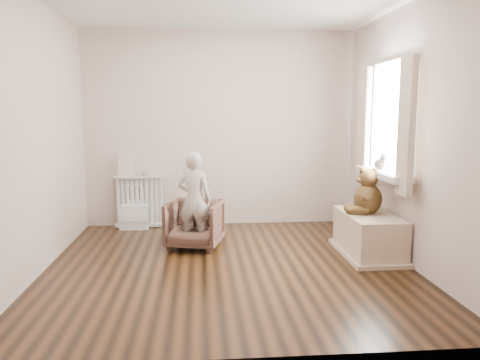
{
  "coord_description": "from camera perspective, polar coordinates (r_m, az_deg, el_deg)",
  "views": [
    {
      "loc": [
        -0.28,
        -4.51,
        1.52
      ],
      "look_at": [
        0.15,
        0.45,
        0.8
      ],
      "focal_mm": 35.0,
      "sensor_mm": 36.0,
      "label": 1
    }
  ],
  "objects": [
    {
      "name": "left_wall",
      "position": [
        4.77,
        -23.63,
        4.9
      ],
      "size": [
        0.02,
        3.6,
        2.6
      ],
      "primitive_type": "cube",
      "color": "beige",
      "rests_on": "ground"
    },
    {
      "name": "toy_bench",
      "position": [
        5.24,
        15.41,
        -6.66
      ],
      "size": [
        0.51,
        0.96,
        0.45
      ],
      "primitive_type": "cube",
      "color": "beige",
      "rests_on": "floor"
    },
    {
      "name": "teddy_bear",
      "position": [
        5.16,
        15.33,
        -1.56
      ],
      "size": [
        0.44,
        0.36,
        0.49
      ],
      "primitive_type": null,
      "rotation": [
        0.0,
        0.0,
        -0.16
      ],
      "color": "#3D2912",
      "rests_on": "toy_bench"
    },
    {
      "name": "armchair",
      "position": [
        5.34,
        -5.55,
        -5.38
      ],
      "size": [
        0.71,
        0.72,
        0.54
      ],
      "primitive_type": "imported",
      "rotation": [
        0.0,
        0.0,
        -0.27
      ],
      "color": "brown",
      "rests_on": "floor"
    },
    {
      "name": "plush_cat",
      "position": [
        5.22,
        16.89,
        2.15
      ],
      "size": [
        0.2,
        0.27,
        0.2
      ],
      "primitive_type": null,
      "rotation": [
        0.0,
        0.0,
        -0.23
      ],
      "color": "gray",
      "rests_on": "window_sill"
    },
    {
      "name": "radiator",
      "position": [
        6.35,
        -12.15,
        -2.22
      ],
      "size": [
        0.65,
        0.12,
        0.69
      ],
      "primitive_type": "cube",
      "color": "silver",
      "rests_on": "floor"
    },
    {
      "name": "paper_doll",
      "position": [
        6.31,
        -13.73,
        1.83
      ],
      "size": [
        0.18,
        0.02,
        0.31
      ],
      "primitive_type": "cube",
      "color": "beige",
      "rests_on": "radiator"
    },
    {
      "name": "toy_vanity",
      "position": [
        6.35,
        -12.73,
        -3.29
      ],
      "size": [
        0.37,
        0.26,
        0.58
      ],
      "primitive_type": "cube",
      "color": "silver",
      "rests_on": "floor"
    },
    {
      "name": "window_sill",
      "position": [
        5.23,
        16.97,
        0.73
      ],
      "size": [
        0.22,
        1.1,
        0.06
      ],
      "primitive_type": "cube",
      "color": "silver",
      "rests_on": "right_wall"
    },
    {
      "name": "right_wall",
      "position": [
        4.97,
        19.86,
        5.2
      ],
      "size": [
        0.02,
        3.6,
        2.6
      ],
      "primitive_type": "cube",
      "color": "beige",
      "rests_on": "ground"
    },
    {
      "name": "window",
      "position": [
        5.23,
        18.16,
        7.05
      ],
      "size": [
        0.03,
        0.9,
        1.1
      ],
      "primitive_type": "cube",
      "color": "white",
      "rests_on": "right_wall"
    },
    {
      "name": "front_wall",
      "position": [
        2.74,
        0.91,
        3.62
      ],
      "size": [
        3.6,
        0.02,
        2.6
      ],
      "primitive_type": "cube",
      "color": "beige",
      "rests_on": "ground"
    },
    {
      "name": "curtain_right",
      "position": [
        5.72,
        14.87,
        6.65
      ],
      "size": [
        0.06,
        0.26,
        1.3
      ],
      "primitive_type": "cube",
      "color": "beige",
      "rests_on": "right_wall"
    },
    {
      "name": "back_wall",
      "position": [
        6.32,
        -2.42,
        6.22
      ],
      "size": [
        3.6,
        0.02,
        2.6
      ],
      "primitive_type": "cube",
      "color": "beige",
      "rests_on": "ground"
    },
    {
      "name": "curtain_left",
      "position": [
        4.66,
        19.61,
        6.15
      ],
      "size": [
        0.06,
        0.26,
        1.3
      ],
      "primitive_type": "cube",
      "color": "beige",
      "rests_on": "right_wall"
    },
    {
      "name": "tin_a",
      "position": [
        6.29,
        -11.39,
        0.73
      ],
      "size": [
        0.09,
        0.09,
        0.06
      ],
      "primitive_type": "cylinder",
      "color": "#A59E8C",
      "rests_on": "radiator"
    },
    {
      "name": "floor",
      "position": [
        4.77,
        -1.35,
        -10.36
      ],
      "size": [
        3.6,
        3.6,
        0.01
      ],
      "primitive_type": "cube",
      "color": "black",
      "rests_on": "ground"
    },
    {
      "name": "child",
      "position": [
        5.23,
        -5.6,
        -2.42
      ],
      "size": [
        0.45,
        0.35,
        1.08
      ],
      "primitive_type": "imported",
      "rotation": [
        0.0,
        0.0,
        2.87
      ],
      "color": "beige",
      "rests_on": "armchair"
    }
  ]
}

